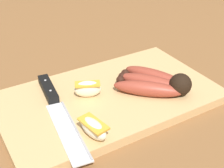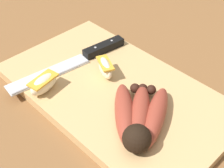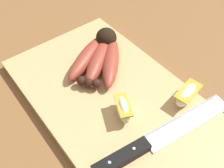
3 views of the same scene
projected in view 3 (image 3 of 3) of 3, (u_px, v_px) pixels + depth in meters
ground_plane at (114, 103)px, 0.50m from camera, size 6.00×6.00×0.00m
cutting_board at (117, 100)px, 0.50m from camera, size 0.46×0.27×0.02m
banana_bunch at (100, 56)px, 0.54m from camera, size 0.16×0.17×0.05m
chefs_knife at (146, 144)px, 0.42m from camera, size 0.06×0.28×0.02m
apple_wedge_near at (123, 109)px, 0.45m from camera, size 0.06×0.04×0.04m
apple_wedge_middle at (187, 94)px, 0.47m from camera, size 0.04×0.07×0.03m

